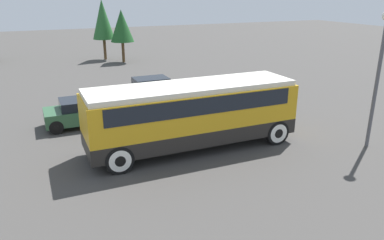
% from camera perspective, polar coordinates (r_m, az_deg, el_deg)
% --- Properties ---
extents(ground_plane, '(120.00, 120.00, 0.00)m').
position_cam_1_polar(ground_plane, '(16.94, 0.00, -4.22)').
color(ground_plane, '#423F3D').
extents(tour_bus, '(9.30, 2.68, 2.93)m').
position_cam_1_polar(tour_bus, '(16.36, 0.31, 1.56)').
color(tour_bus, black).
rests_on(tour_bus, ground_plane).
extents(parked_car_near, '(4.19, 1.86, 1.40)m').
position_cam_1_polar(parked_car_near, '(24.61, -5.98, 4.84)').
color(parked_car_near, '#BCBCC1').
rests_on(parked_car_near, ground_plane).
extents(parked_car_mid, '(4.16, 1.89, 1.43)m').
position_cam_1_polar(parked_car_mid, '(22.48, -2.71, 3.62)').
color(parked_car_mid, black).
rests_on(parked_car_mid, ground_plane).
extents(parked_car_far, '(4.07, 1.93, 1.43)m').
position_cam_1_polar(parked_car_far, '(20.36, -16.06, 1.23)').
color(parked_car_far, '#2D5638').
rests_on(parked_car_far, ground_plane).
extents(lamp_post, '(0.44, 0.44, 5.96)m').
position_cam_1_polar(lamp_post, '(17.86, 26.77, 8.01)').
color(lamp_post, '#515156').
rests_on(lamp_post, ground_plane).
extents(tree_left, '(2.25, 2.25, 5.04)m').
position_cam_1_polar(tree_left, '(37.84, -10.67, 13.90)').
color(tree_left, brown).
rests_on(tree_left, ground_plane).
extents(tree_right, '(2.16, 2.16, 5.95)m').
position_cam_1_polar(tree_right, '(39.70, -13.46, 14.66)').
color(tree_right, brown).
rests_on(tree_right, ground_plane).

